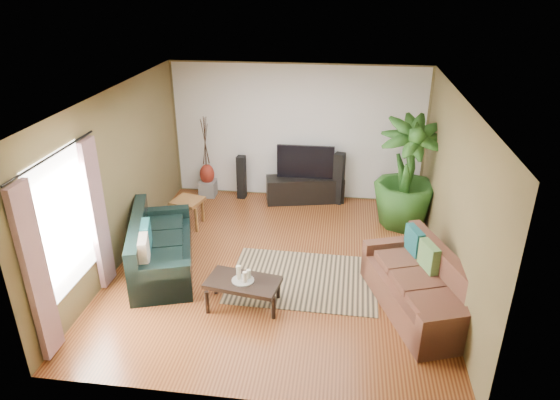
% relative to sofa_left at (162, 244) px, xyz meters
% --- Properties ---
extents(floor, '(5.50, 5.50, 0.00)m').
position_rel_sofa_left_xyz_m(floor, '(1.77, 0.29, -0.42)').
color(floor, brown).
rests_on(floor, ground).
extents(ceiling, '(5.50, 5.50, 0.00)m').
position_rel_sofa_left_xyz_m(ceiling, '(1.77, 0.29, 2.28)').
color(ceiling, white).
rests_on(ceiling, ground).
extents(wall_back, '(5.00, 0.00, 5.00)m').
position_rel_sofa_left_xyz_m(wall_back, '(1.77, 3.04, 0.93)').
color(wall_back, brown).
rests_on(wall_back, ground).
extents(wall_front, '(5.00, 0.00, 5.00)m').
position_rel_sofa_left_xyz_m(wall_front, '(1.77, -2.46, 0.93)').
color(wall_front, brown).
rests_on(wall_front, ground).
extents(wall_left, '(0.00, 5.50, 5.50)m').
position_rel_sofa_left_xyz_m(wall_left, '(-0.73, 0.29, 0.92)').
color(wall_left, brown).
rests_on(wall_left, ground).
extents(wall_right, '(0.00, 5.50, 5.50)m').
position_rel_sofa_left_xyz_m(wall_right, '(4.27, 0.29, 0.92)').
color(wall_right, brown).
rests_on(wall_right, ground).
extents(backwall_panel, '(4.90, 0.00, 4.90)m').
position_rel_sofa_left_xyz_m(backwall_panel, '(1.77, 3.03, 0.93)').
color(backwall_panel, white).
rests_on(backwall_panel, ground).
extents(window_pane, '(0.00, 1.80, 1.80)m').
position_rel_sofa_left_xyz_m(window_pane, '(-0.71, -1.31, 0.97)').
color(window_pane, white).
rests_on(window_pane, ground).
extents(curtain_near, '(0.08, 0.35, 2.20)m').
position_rel_sofa_left_xyz_m(curtain_near, '(-0.66, -2.06, 0.72)').
color(curtain_near, gray).
rests_on(curtain_near, ground).
extents(curtain_far, '(0.08, 0.35, 2.20)m').
position_rel_sofa_left_xyz_m(curtain_far, '(-0.66, -0.56, 0.72)').
color(curtain_far, gray).
rests_on(curtain_far, ground).
extents(curtain_rod, '(0.03, 1.90, 0.03)m').
position_rel_sofa_left_xyz_m(curtain_rod, '(-0.66, -1.31, 1.87)').
color(curtain_rod, black).
rests_on(curtain_rod, ground).
extents(sofa_left, '(1.43, 2.18, 0.85)m').
position_rel_sofa_left_xyz_m(sofa_left, '(0.00, 0.00, 0.00)').
color(sofa_left, black).
rests_on(sofa_left, floor).
extents(sofa_right, '(1.49, 2.15, 0.85)m').
position_rel_sofa_left_xyz_m(sofa_right, '(3.80, -0.57, 0.00)').
color(sofa_right, brown).
rests_on(sofa_right, floor).
extents(area_rug, '(2.23, 1.60, 0.01)m').
position_rel_sofa_left_xyz_m(area_rug, '(2.20, -0.06, -0.42)').
color(area_rug, tan).
rests_on(area_rug, floor).
extents(coffee_table, '(1.07, 0.70, 0.41)m').
position_rel_sofa_left_xyz_m(coffee_table, '(1.43, -0.80, -0.22)').
color(coffee_table, black).
rests_on(coffee_table, floor).
extents(candle_tray, '(0.31, 0.31, 0.01)m').
position_rel_sofa_left_xyz_m(candle_tray, '(1.43, -0.80, -0.01)').
color(candle_tray, gray).
rests_on(candle_tray, coffee_table).
extents(candle_tall, '(0.06, 0.06, 0.20)m').
position_rel_sofa_left_xyz_m(candle_tall, '(1.37, -0.77, 0.09)').
color(candle_tall, white).
rests_on(candle_tall, candle_tray).
extents(candle_mid, '(0.06, 0.06, 0.15)m').
position_rel_sofa_left_xyz_m(candle_mid, '(1.47, -0.84, 0.07)').
color(candle_mid, white).
rests_on(candle_mid, candle_tray).
extents(candle_short, '(0.06, 0.06, 0.13)m').
position_rel_sofa_left_xyz_m(candle_short, '(1.50, -0.74, 0.06)').
color(candle_short, '#EEE7C9').
rests_on(candle_short, candle_tray).
extents(tv_stand, '(1.59, 0.78, 0.51)m').
position_rel_sofa_left_xyz_m(tv_stand, '(1.97, 2.79, -0.17)').
color(tv_stand, black).
rests_on(tv_stand, floor).
extents(television, '(1.12, 0.06, 0.66)m').
position_rel_sofa_left_xyz_m(television, '(1.97, 2.79, 0.42)').
color(television, black).
rests_on(television, tv_stand).
extents(speaker_left, '(0.18, 0.19, 0.90)m').
position_rel_sofa_left_xyz_m(speaker_left, '(0.68, 2.79, 0.02)').
color(speaker_left, black).
rests_on(speaker_left, floor).
extents(speaker_right, '(0.24, 0.25, 1.05)m').
position_rel_sofa_left_xyz_m(speaker_right, '(2.64, 2.79, 0.10)').
color(speaker_right, black).
rests_on(speaker_right, floor).
extents(potted_plant, '(1.22, 1.22, 2.00)m').
position_rel_sofa_left_xyz_m(potted_plant, '(3.84, 2.01, 0.58)').
color(potted_plant, '#24531B').
rests_on(potted_plant, floor).
extents(plant_pot, '(0.37, 0.37, 0.29)m').
position_rel_sofa_left_xyz_m(plant_pot, '(3.84, 2.01, -0.28)').
color(plant_pot, black).
rests_on(plant_pot, floor).
extents(pedestal, '(0.33, 0.33, 0.33)m').
position_rel_sofa_left_xyz_m(pedestal, '(-0.03, 2.79, -0.26)').
color(pedestal, gray).
rests_on(pedestal, floor).
extents(vase, '(0.30, 0.30, 0.42)m').
position_rel_sofa_left_xyz_m(vase, '(-0.03, 2.79, 0.05)').
color(vase, maroon).
rests_on(vase, pedestal).
extents(side_table, '(0.60, 0.60, 0.52)m').
position_rel_sofa_left_xyz_m(side_table, '(-0.03, 1.43, -0.16)').
color(side_table, olive).
rests_on(side_table, floor).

